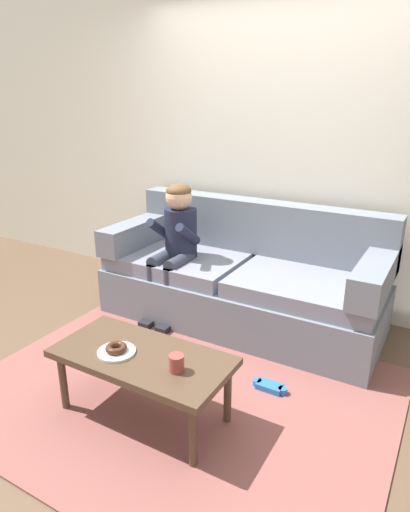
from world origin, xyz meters
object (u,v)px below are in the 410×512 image
object	(u,v)px
person_child	(176,239)
mug	(177,363)
coffee_table	(142,361)
couch	(243,281)
donut	(116,348)
toy_controller	(270,387)

from	to	relation	value
person_child	mug	distance (m)	1.45
coffee_table	person_child	bearing A→B (deg)	114.90
couch	donut	size ratio (longest dim) A/B	18.30
coffee_table	toy_controller	distance (m)	0.85
donut	mug	xyz separation A→B (m)	(0.38, 0.02, 0.01)
couch	person_child	distance (m)	0.64
person_child	toy_controller	xyz separation A→B (m)	(1.08, -0.59, -0.65)
couch	coffee_table	world-z (taller)	couch
coffee_table	person_child	xyz separation A→B (m)	(-0.54, 1.16, 0.31)
mug	coffee_table	bearing A→B (deg)	171.81
coffee_table	couch	bearing A→B (deg)	91.29
person_child	mug	world-z (taller)	person_child
person_child	toy_controller	size ratio (longest dim) A/B	4.87
donut	coffee_table	bearing A→B (deg)	25.29
coffee_table	donut	size ratio (longest dim) A/B	8.31
donut	toy_controller	world-z (taller)	donut
mug	toy_controller	bearing A→B (deg)	64.81
donut	person_child	bearing A→B (deg)	108.63
mug	donut	bearing A→B (deg)	-176.46
person_child	mug	size ratio (longest dim) A/B	12.24
coffee_table	donut	xyz separation A→B (m)	(-0.13, -0.06, 0.08)
donut	mug	bearing A→B (deg)	3.54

